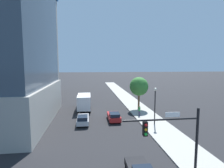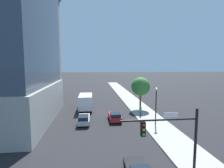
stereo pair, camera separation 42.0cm
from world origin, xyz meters
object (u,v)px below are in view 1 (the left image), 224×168
at_px(construction_building, 27,35).
at_px(car_silver, 83,119).
at_px(street_lamp, 155,100).
at_px(box_truck, 84,101).
at_px(traffic_light_pole, 173,134).
at_px(street_tree, 139,86).
at_px(pedestrian_green_shirt, 139,111).
at_px(car_red, 114,116).

xyz_separation_m(construction_building, car_silver, (17.09, -30.93, -17.00)).
relative_size(street_lamp, box_truck, 0.69).
distance_m(traffic_light_pole, street_lamp, 13.46).
height_order(traffic_light_pole, street_tree, street_tree).
distance_m(street_tree, pedestrian_green_shirt, 6.15).
height_order(construction_building, car_silver, construction_building).
bearing_deg(construction_building, box_truck, -52.54).
xyz_separation_m(street_lamp, car_red, (-5.72, 2.80, -3.03)).
bearing_deg(box_truck, traffic_light_pole, -73.12).
relative_size(traffic_light_pole, street_tree, 0.92).
relative_size(traffic_light_pole, pedestrian_green_shirt, 3.35).
distance_m(construction_building, street_tree, 38.62).
xyz_separation_m(traffic_light_pole, box_truck, (-7.11, 23.43, -2.14)).
height_order(construction_building, traffic_light_pole, construction_building).
bearing_deg(street_tree, street_lamp, -91.07).
height_order(car_red, box_truck, box_truck).
relative_size(construction_building, street_lamp, 7.16).
relative_size(street_lamp, pedestrian_green_shirt, 3.14).
bearing_deg(car_red, pedestrian_green_shirt, 20.50).
bearing_deg(pedestrian_green_shirt, street_tree, 75.91).
distance_m(construction_building, street_lamp, 45.08).
height_order(traffic_light_pole, car_silver, traffic_light_pole).
height_order(construction_building, car_red, construction_building).
relative_size(car_red, box_truck, 0.54).
relative_size(street_tree, car_silver, 1.42).
bearing_deg(pedestrian_green_shirt, car_red, -159.50).
bearing_deg(car_silver, street_tree, 35.21).
bearing_deg(car_silver, traffic_light_pole, -64.33).
xyz_separation_m(street_tree, car_red, (-5.89, -6.58, -3.91)).
bearing_deg(traffic_light_pole, box_truck, 106.88).
relative_size(construction_building, car_red, 9.17).
bearing_deg(pedestrian_green_shirt, box_truck, 148.41).
bearing_deg(traffic_light_pole, street_tree, 80.74).
bearing_deg(car_red, traffic_light_pole, -81.92).
xyz_separation_m(construction_building, street_lamp, (27.67, -32.72, -13.98)).
bearing_deg(construction_building, street_lamp, -49.78).
xyz_separation_m(street_tree, car_silver, (-10.76, -7.59, -3.89)).
height_order(car_silver, car_red, car_silver).
distance_m(car_silver, box_truck, 8.69).
xyz_separation_m(car_silver, car_red, (4.87, 1.01, -0.02)).
bearing_deg(box_truck, street_tree, -5.51).
xyz_separation_m(traffic_light_pole, street_tree, (3.65, 22.39, 0.71)).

